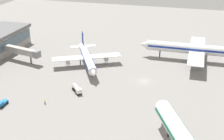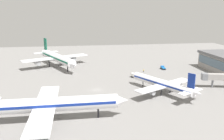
% 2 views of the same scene
% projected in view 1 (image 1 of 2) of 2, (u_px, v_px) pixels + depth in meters
% --- Properties ---
extents(ground, '(288.00, 288.00, 0.00)m').
position_uv_depth(ground, '(144.00, 81.00, 128.36)').
color(ground, gray).
extents(airplane_at_gate, '(40.69, 50.94, 15.54)m').
position_uv_depth(airplane_at_gate, '(194.00, 49.00, 147.47)').
color(airplane_at_gate, white).
rests_on(airplane_at_gate, ground).
extents(airplane_distant, '(35.49, 29.61, 11.78)m').
position_uv_depth(airplane_distant, '(87.00, 57.00, 141.45)').
color(airplane_distant, white).
rests_on(airplane_distant, ground).
extents(pushback_tractor, '(4.43, 2.27, 1.90)m').
position_uv_depth(pushback_tractor, '(2.00, 103.00, 109.71)').
color(pushback_tractor, black).
rests_on(pushback_tractor, ground).
extents(fuel_truck, '(5.97, 5.61, 2.50)m').
position_uv_depth(fuel_truck, '(77.00, 89.00, 119.15)').
color(fuel_truck, black).
rests_on(fuel_truck, ground).
extents(ground_crew_worker, '(0.54, 0.50, 1.67)m').
position_uv_depth(ground_crew_worker, '(45.00, 102.00, 110.86)').
color(ground_crew_worker, '#1E2338').
rests_on(ground_crew_worker, ground).
extents(jet_bridge, '(7.72, 21.61, 6.74)m').
position_uv_depth(jet_bridge, '(22.00, 51.00, 146.41)').
color(jet_bridge, '#9E9993').
rests_on(jet_bridge, ground).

